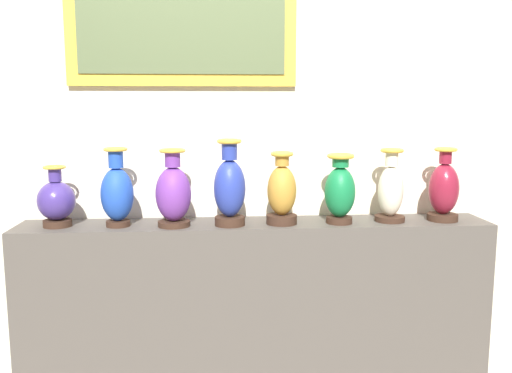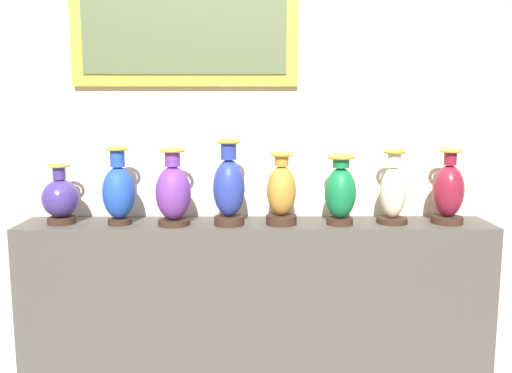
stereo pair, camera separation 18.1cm
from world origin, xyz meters
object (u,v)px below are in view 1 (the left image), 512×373
object	(u,v)px
vase_sapphire	(117,192)
vase_emerald	(340,191)
vase_indigo	(56,201)
vase_ivory	(391,190)
vase_cobalt	(230,188)
vase_burgundy	(444,190)
vase_violet	(173,193)
vase_ochre	(282,192)

from	to	relation	value
vase_sapphire	vase_emerald	size ratio (longest dim) A/B	1.10
vase_indigo	vase_emerald	distance (m)	1.39
vase_indigo	vase_emerald	world-z (taller)	vase_emerald
vase_sapphire	vase_ivory	xyz separation A→B (m)	(1.37, 0.01, -0.01)
vase_cobalt	vase_burgundy	size ratio (longest dim) A/B	1.13
vase_indigo	vase_violet	bearing A→B (deg)	-3.80
vase_burgundy	vase_emerald	bearing A→B (deg)	-177.63
vase_ivory	vase_sapphire	bearing A→B (deg)	-179.49
vase_violet	vase_sapphire	bearing A→B (deg)	175.58
vase_indigo	vase_violet	world-z (taller)	vase_violet
vase_indigo	vase_sapphire	bearing A→B (deg)	-3.22
vase_sapphire	vase_violet	distance (m)	0.27
vase_sapphire	vase_burgundy	bearing A→B (deg)	0.29
vase_sapphire	vase_violet	xyz separation A→B (m)	(0.27, -0.02, -0.00)
vase_sapphire	vase_ochre	bearing A→B (deg)	-0.44
vase_ochre	vase_emerald	xyz separation A→B (m)	(0.29, -0.01, 0.01)
vase_sapphire	vase_cobalt	size ratio (longest dim) A/B	0.91
vase_violet	vase_ochre	size ratio (longest dim) A/B	1.05
vase_emerald	vase_burgundy	distance (m)	0.55
vase_cobalt	vase_emerald	distance (m)	0.55
vase_sapphire	vase_indigo	bearing A→B (deg)	176.78
vase_burgundy	vase_indigo	bearing A→B (deg)	179.75
vase_indigo	vase_sapphire	size ratio (longest dim) A/B	0.77
vase_ochre	vase_ivory	xyz separation A→B (m)	(0.56, 0.02, 0.00)
vase_violet	vase_cobalt	size ratio (longest dim) A/B	0.89
vase_indigo	vase_emerald	bearing A→B (deg)	-1.27
vase_sapphire	vase_ivory	world-z (taller)	vase_sapphire
vase_cobalt	vase_ochre	xyz separation A→B (m)	(0.26, 0.01, -0.03)
vase_indigo	vase_ivory	distance (m)	1.66
vase_sapphire	vase_cobalt	bearing A→B (deg)	-2.15
vase_violet	vase_ochre	world-z (taller)	vase_violet
vase_violet	vase_ochre	distance (m)	0.53
vase_burgundy	vase_ochre	bearing A→B (deg)	-179.01
vase_ochre	vase_indigo	bearing A→B (deg)	178.81
vase_cobalt	vase_burgundy	distance (m)	1.10
vase_ivory	vase_cobalt	bearing A→B (deg)	-177.72
vase_indigo	vase_sapphire	world-z (taller)	vase_sapphire
vase_cobalt	vase_ochre	size ratio (longest dim) A/B	1.18
vase_cobalt	vase_emerald	size ratio (longest dim) A/B	1.21
vase_violet	vase_emerald	bearing A→B (deg)	0.47
vase_violet	vase_ivory	size ratio (longest dim) A/B	1.02
vase_cobalt	vase_indigo	bearing A→B (deg)	177.48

